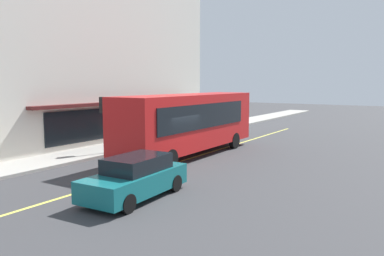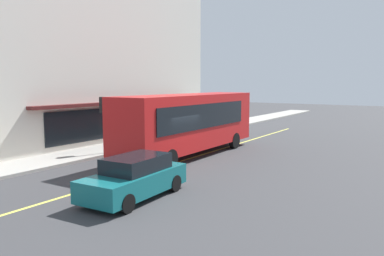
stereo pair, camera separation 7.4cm
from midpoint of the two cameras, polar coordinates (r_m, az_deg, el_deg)
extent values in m
plane|color=#38383A|center=(19.64, -2.76, -5.37)|extent=(120.00, 120.00, 0.00)
cube|color=#9E9B93|center=(23.34, -14.14, -3.44)|extent=(80.00, 2.88, 0.15)
cube|color=#D8D14C|center=(19.64, -2.76, -5.36)|extent=(36.00, 0.16, 0.01)
cube|color=silver|center=(30.89, -18.36, 11.45)|extent=(20.77, 11.17, 13.66)
cube|color=#4C1919|center=(26.52, -10.10, 3.80)|extent=(14.54, 0.70, 0.20)
cube|color=black|center=(26.77, -10.39, 1.03)|extent=(12.46, 0.08, 2.00)
cube|color=red|center=(21.50, -0.28, 1.09)|extent=(11.03, 2.62, 3.00)
cube|color=black|center=(26.21, 6.17, 2.86)|extent=(0.14, 2.10, 1.80)
cube|color=black|center=(21.93, -3.50, 2.13)|extent=(8.80, 0.16, 1.32)
cube|color=black|center=(20.55, 2.26, 1.83)|extent=(8.80, 0.16, 1.32)
cube|color=#0CF259|center=(26.22, 6.27, 4.81)|extent=(0.10, 1.90, 0.36)
cube|color=#2D2D33|center=(26.45, 6.22, -0.60)|extent=(0.19, 2.40, 0.40)
cylinder|color=black|center=(25.25, 1.88, -1.49)|extent=(1.00, 0.31, 1.00)
cylinder|color=black|center=(24.19, 6.50, -1.90)|extent=(1.00, 0.31, 1.00)
cylinder|color=black|center=(19.59, -8.66, -3.98)|extent=(1.00, 0.31, 1.00)
cylinder|color=black|center=(18.21, -3.27, -4.74)|extent=(1.00, 0.31, 1.00)
cylinder|color=#2D2D33|center=(22.14, -12.73, 0.44)|extent=(0.12, 0.12, 3.20)
cube|color=black|center=(22.19, -13.17, 3.42)|extent=(0.30, 0.30, 0.90)
sphere|color=red|center=(22.30, -13.49, 4.12)|extent=(0.18, 0.18, 0.18)
sphere|color=orange|center=(22.31, -13.47, 3.43)|extent=(0.18, 0.18, 0.18)
sphere|color=green|center=(22.33, -13.45, 2.74)|extent=(0.18, 0.18, 0.18)
cube|color=#14666B|center=(13.93, -8.54, -8.01)|extent=(4.39, 2.02, 0.75)
cube|color=black|center=(13.90, -8.20, -5.29)|extent=(2.48, 1.64, 0.55)
cylinder|color=black|center=(12.46, -9.65, -11.14)|extent=(0.65, 0.25, 0.64)
cylinder|color=black|center=(13.52, -15.09, -9.84)|extent=(0.65, 0.25, 0.64)
cylinder|color=black|center=(14.66, -2.48, -8.31)|extent=(0.65, 0.25, 0.64)
cylinder|color=black|center=(15.57, -7.62, -7.46)|extent=(0.65, 0.25, 0.64)
cylinder|color=black|center=(31.08, -2.14, 0.19)|extent=(0.18, 0.18, 0.84)
cylinder|color=#26723F|center=(31.00, -2.14, 1.57)|extent=(0.34, 0.34, 0.66)
sphere|color=tan|center=(30.97, -2.14, 2.39)|extent=(0.23, 0.23, 0.23)
camera|label=1|loc=(0.04, -89.90, 0.01)|focal=35.40mm
camera|label=2|loc=(0.04, 90.10, -0.01)|focal=35.40mm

